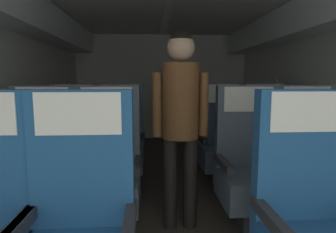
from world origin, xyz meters
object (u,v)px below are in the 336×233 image
object	(u,v)px
seat_b_left_aisle	(107,172)
seat_c_left_window	(74,145)
seat_b_left_window	(42,172)
flight_attendant	(181,110)
seat_b_right_aisle	(309,167)
seat_a_right_window	(313,227)
seat_c_right_aisle	(264,142)
seat_b_right_window	(250,169)
seat_c_left_aisle	(120,145)
seat_c_right_window	(222,143)

from	to	relation	value
seat_b_left_aisle	seat_c_left_window	world-z (taller)	same
seat_b_left_window	flight_attendant	xyz separation A→B (m)	(1.06, 0.00, 0.47)
seat_b_left_aisle	seat_b_left_window	bearing A→B (deg)	177.79
seat_b_left_aisle	seat_b_right_aisle	world-z (taller)	same
seat_a_right_window	seat_c_left_window	size ratio (longest dim) A/B	1.00
seat_c_right_aisle	seat_b_left_aisle	bearing A→B (deg)	-150.55
seat_b_left_aisle	flight_attendant	distance (m)	0.74
seat_a_right_window	seat_b_left_aisle	world-z (taller)	same
seat_b_right_aisle	seat_c_left_window	xyz separation A→B (m)	(-2.12, 0.90, 0.00)
seat_b_right_window	seat_c_right_aisle	size ratio (longest dim) A/B	1.00
seat_b_left_aisle	seat_b_right_aisle	bearing A→B (deg)	0.79
seat_b_right_aisle	seat_c_right_aisle	world-z (taller)	same
seat_b_right_aisle	seat_c_left_aisle	size ratio (longest dim) A/B	1.00
seat_b_left_window	seat_c_left_aisle	xyz separation A→B (m)	(0.50, 0.90, 0.00)
seat_b_right_aisle	seat_b_right_window	bearing A→B (deg)	-176.99
seat_b_right_window	seat_c_right_aisle	distance (m)	1.04
seat_c_right_aisle	flight_attendant	size ratio (longest dim) A/B	0.73
seat_b_right_aisle	seat_b_right_window	distance (m)	0.50
seat_b_left_aisle	flight_attendant	bearing A→B (deg)	2.26
seat_a_right_window	seat_b_left_window	size ratio (longest dim) A/B	1.00
seat_b_left_aisle	seat_c_left_aisle	bearing A→B (deg)	89.59
seat_c_right_window	flight_attendant	world-z (taller)	flight_attendant
seat_c_left_window	seat_c_right_aisle	xyz separation A→B (m)	(2.11, -0.01, 0.00)
seat_b_right_aisle	flight_attendant	world-z (taller)	flight_attendant
seat_a_right_window	flight_attendant	distance (m)	1.17
seat_b_left_window	seat_c_left_window	size ratio (longest dim) A/B	1.00
seat_b_right_aisle	seat_c_right_window	bearing A→B (deg)	119.39
seat_b_right_aisle	seat_c_left_aisle	distance (m)	1.85
seat_b_left_window	seat_c_left_window	distance (m)	0.90
seat_c_right_aisle	seat_c_left_window	bearing A→B (deg)	179.81
flight_attendant	seat_b_left_aisle	bearing A→B (deg)	-3.00
seat_c_right_aisle	seat_b_right_aisle	bearing A→B (deg)	-89.43
seat_c_left_window	seat_c_right_window	xyz separation A→B (m)	(1.62, -0.02, 0.00)
seat_c_left_aisle	seat_c_right_aisle	distance (m)	1.61
seat_c_left_window	seat_b_left_aisle	bearing A→B (deg)	-61.82
seat_a_right_window	seat_c_left_aisle	xyz separation A→B (m)	(-1.11, 1.81, 0.00)
seat_b_left_window	seat_b_left_aisle	xyz separation A→B (m)	(0.50, -0.02, 0.00)
seat_c_left_window	flight_attendant	bearing A→B (deg)	-40.21
seat_b_left_window	seat_c_right_aisle	bearing A→B (deg)	22.92
seat_c_right_window	seat_b_right_window	bearing A→B (deg)	-90.34
seat_c_left_window	flight_attendant	distance (m)	1.47
seat_b_left_aisle	seat_c_right_aisle	xyz separation A→B (m)	(1.62, 0.91, 0.00)
seat_b_left_window	seat_c_left_aisle	bearing A→B (deg)	60.72
seat_c_right_aisle	flight_attendant	world-z (taller)	flight_attendant
seat_b_right_aisle	seat_c_left_aisle	xyz separation A→B (m)	(-1.62, 0.89, 0.00)
seat_a_right_window	seat_b_left_aisle	bearing A→B (deg)	141.41
flight_attendant	seat_a_right_window	bearing A→B (deg)	115.78
seat_b_left_window	seat_c_left_window	bearing A→B (deg)	89.76
seat_a_right_window	seat_c_right_window	size ratio (longest dim) A/B	1.00
seat_b_left_aisle	seat_a_right_window	bearing A→B (deg)	-38.59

